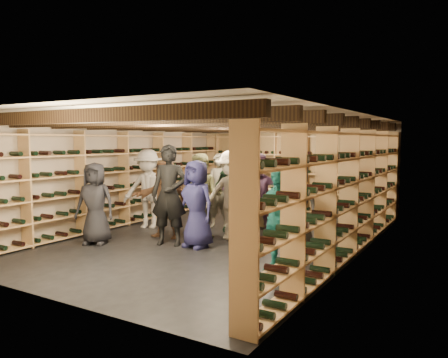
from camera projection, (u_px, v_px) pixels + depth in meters
ground at (219, 237)px, 8.79m from camera, size 8.00×8.00×0.00m
walls at (219, 178)px, 8.69m from camera, size 5.52×8.02×2.40m
ceiling at (219, 117)px, 8.58m from camera, size 5.50×8.00×0.01m
ceiling_joists at (219, 125)px, 8.59m from camera, size 5.40×7.12×0.18m
wine_rack_left at (124, 179)px, 10.01m from camera, size 0.32×7.50×2.15m
wine_rack_right at (349, 192)px, 7.38m from camera, size 0.32×7.50×2.15m
wine_rack_back at (292, 172)px, 11.97m from camera, size 4.70×0.30×2.15m
crate_stack_left at (269, 208)px, 9.84m from camera, size 0.59×0.50×0.85m
crate_stack_right at (256, 207)px, 11.14m from camera, size 0.57×0.46×0.51m
crate_loose at (309, 218)px, 10.53m from camera, size 0.56×0.43×0.17m
person_0 at (95, 203)px, 8.19m from camera, size 0.88×0.73×1.54m
person_1 at (169, 195)px, 8.08m from camera, size 0.79×0.64×1.88m
person_2 at (203, 196)px, 8.72m from camera, size 1.00×0.90×1.69m
person_3 at (232, 195)px, 8.58m from camera, size 1.29×1.01×1.75m
person_4 at (278, 220)px, 6.40m from camera, size 0.98×0.56×1.57m
person_5 at (166, 199)px, 8.75m from camera, size 1.49×0.62×1.56m
person_6 at (197, 204)px, 7.91m from camera, size 0.85×0.63×1.59m
person_7 at (220, 191)px, 9.73m from camera, size 0.69×0.54×1.66m
person_9 at (148, 189)px, 9.70m from camera, size 1.28×1.00×1.75m
person_10 at (235, 189)px, 9.28m from camera, size 1.13×0.60×1.84m
person_11 at (258, 191)px, 9.47m from camera, size 1.63×1.09×1.69m
person_12 at (297, 205)px, 7.68m from camera, size 0.80×0.54×1.61m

